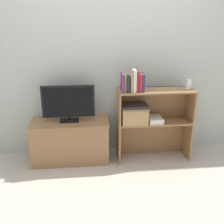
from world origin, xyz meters
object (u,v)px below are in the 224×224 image
at_px(tv, 68,102).
at_px(storage_basket_left, 134,113).
at_px(tv_stand, 71,140).
at_px(book_plum, 122,83).
at_px(book_charcoal, 128,84).
at_px(book_crimson, 140,83).
at_px(book_maroon, 137,81).
at_px(book_olive, 125,83).
at_px(laptop, 134,105).
at_px(magazine_stack, 155,119).
at_px(book_tan, 131,84).
at_px(book_navy, 143,83).
at_px(baby_monitor, 189,84).
at_px(book_ivory, 134,81).

xyz_separation_m(tv, storage_basket_left, (0.76, -0.07, -0.13)).
relative_size(tv_stand, book_plum, 4.44).
bearing_deg(book_charcoal, tv, 171.17).
bearing_deg(tv_stand, book_charcoal, -8.96).
bearing_deg(book_crimson, book_charcoal, 180.00).
distance_m(tv, book_maroon, 0.82).
distance_m(tv_stand, book_olive, 0.97).
bearing_deg(laptop, magazine_stack, -3.18).
bearing_deg(book_plum, book_tan, 0.00).
bearing_deg(book_navy, baby_monitor, 4.61).
distance_m(book_olive, book_maroon, 0.14).
bearing_deg(book_tan, book_ivory, 0.00).
xyz_separation_m(laptop, magazine_stack, (0.25, -0.01, -0.18)).
height_order(book_navy, storage_basket_left, book_navy).
distance_m(book_charcoal, book_crimson, 0.14).
bearing_deg(baby_monitor, book_charcoal, -176.47).
bearing_deg(book_crimson, tv, 172.65).
bearing_deg(book_olive, laptop, 13.92).
bearing_deg(book_crimson, book_tan, 180.00).
bearing_deg(tv_stand, baby_monitor, -2.53).
height_order(tv_stand, tv, tv).
bearing_deg(book_navy, tv_stand, 172.82).
height_order(tv_stand, magazine_stack, magazine_stack).
xyz_separation_m(book_tan, book_maroon, (0.06, 0.00, 0.03)).
xyz_separation_m(book_tan, baby_monitor, (0.68, 0.04, -0.03)).
xyz_separation_m(tv_stand, book_maroon, (0.77, -0.11, 0.74)).
distance_m(tv, book_tan, 0.75).
height_order(book_crimson, book_navy, book_crimson).
relative_size(book_olive, book_charcoal, 1.09).
xyz_separation_m(book_crimson, book_navy, (0.03, 0.00, -0.00)).
bearing_deg(book_plum, tv, 170.33).
distance_m(tv_stand, tv, 0.48).
height_order(book_crimson, baby_monitor, book_crimson).
xyz_separation_m(tv, book_ivory, (0.74, -0.10, 0.26)).
distance_m(book_ivory, storage_basket_left, 0.40).
relative_size(book_olive, book_ivory, 0.78).
bearing_deg(book_maroon, magazine_stack, 3.79).
distance_m(storage_basket_left, laptop, 0.10).
distance_m(book_plum, baby_monitor, 0.78).
bearing_deg(book_charcoal, book_plum, 180.00).
height_order(book_maroon, storage_basket_left, book_maroon).
height_order(book_ivory, storage_basket_left, book_ivory).
height_order(book_ivory, laptop, book_ivory).
bearing_deg(book_tan, storage_basket_left, 32.18).
xyz_separation_m(tv, book_charcoal, (0.67, -0.10, 0.23)).
bearing_deg(book_tan, tv_stand, 171.53).
distance_m(tv, laptop, 0.76).
xyz_separation_m(book_maroon, book_crimson, (0.04, 0.00, -0.02)).
height_order(storage_basket_left, laptop, laptop).
height_order(storage_basket_left, magazine_stack, storage_basket_left).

